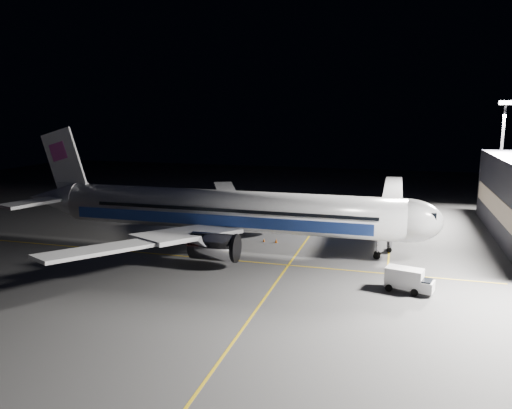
{
  "coord_description": "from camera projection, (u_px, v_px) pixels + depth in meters",
  "views": [
    {
      "loc": [
        22.49,
        -64.61,
        19.21
      ],
      "look_at": [
        3.61,
        1.62,
        6.0
      ],
      "focal_mm": 35.0,
      "sensor_mm": 36.0,
      "label": 1
    }
  ],
  "objects": [
    {
      "name": "guide_line_side",
      "position": [
        390.0,
        240.0,
        74.22
      ],
      "size": [
        0.25,
        40.0,
        0.01
      ],
      "primitive_type": "cube",
      "color": "gold",
      "rests_on": "ground"
    },
    {
      "name": "floodlight_mast_north",
      "position": [
        502.0,
        148.0,
        87.81
      ],
      "size": [
        2.4,
        0.68,
        20.7
      ],
      "color": "#59595E",
      "rests_on": "ground"
    },
    {
      "name": "ground",
      "position": [
        228.0,
        247.0,
        70.7
      ],
      "size": [
        200.0,
        200.0,
        0.0
      ],
      "primitive_type": "plane",
      "color": "#4C4C4F",
      "rests_on": "ground"
    },
    {
      "name": "airliner",
      "position": [
        221.0,
        211.0,
        70.01
      ],
      "size": [
        61.48,
        54.22,
        16.64
      ],
      "color": "silver",
      "rests_on": "ground"
    },
    {
      "name": "baggage_tug",
      "position": [
        203.0,
        215.0,
        88.57
      ],
      "size": [
        2.38,
        2.06,
        1.51
      ],
      "rotation": [
        0.0,
        0.0,
        -0.21
      ],
      "color": "black",
      "rests_on": "ground"
    },
    {
      "name": "safety_cone_b",
      "position": [
        276.0,
        241.0,
        72.8
      ],
      "size": [
        0.41,
        0.41,
        0.61
      ],
      "primitive_type": "cone",
      "color": "#EC6009",
      "rests_on": "ground"
    },
    {
      "name": "jet_bridge",
      "position": [
        392.0,
        201.0,
        80.96
      ],
      "size": [
        3.6,
        34.4,
        6.3
      ],
      "color": "#B2B2B7",
      "rests_on": "ground"
    },
    {
      "name": "guide_line_main",
      "position": [
        298.0,
        252.0,
        68.0
      ],
      "size": [
        0.25,
        80.0,
        0.01
      ],
      "primitive_type": "cube",
      "color": "gold",
      "rests_on": "ground"
    },
    {
      "name": "guide_line_cross",
      "position": [
        213.0,
        259.0,
        65.03
      ],
      "size": [
        70.0,
        0.25,
        0.01
      ],
      "primitive_type": "cube",
      "color": "gold",
      "rests_on": "ground"
    },
    {
      "name": "service_truck",
      "position": [
        409.0,
        279.0,
        53.09
      ],
      "size": [
        5.26,
        3.12,
        2.53
      ],
      "rotation": [
        0.0,
        0.0,
        -0.24
      ],
      "color": "silver",
      "rests_on": "ground"
    },
    {
      "name": "safety_cone_c",
      "position": [
        264.0,
        240.0,
        73.31
      ],
      "size": [
        0.34,
        0.34,
        0.51
      ],
      "primitive_type": "cone",
      "color": "#EC6009",
      "rests_on": "ground"
    },
    {
      "name": "safety_cone_a",
      "position": [
        226.0,
        233.0,
        77.31
      ],
      "size": [
        0.34,
        0.34,
        0.52
      ],
      "primitive_type": "cone",
      "color": "#EC6009",
      "rests_on": "ground"
    }
  ]
}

